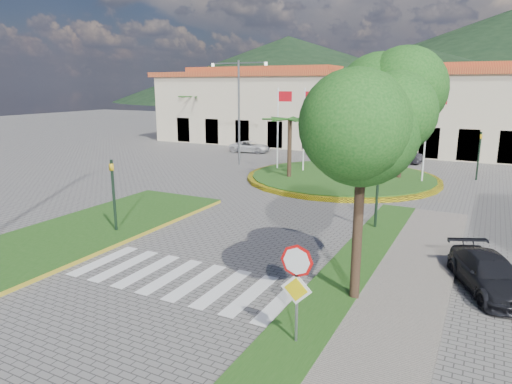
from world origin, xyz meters
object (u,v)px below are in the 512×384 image
at_px(roundabout_island, 342,177).
at_px(car_side_right, 489,274).
at_px(white_van, 250,147).
at_px(stop_sign, 297,279).
at_px(car_dark_a, 326,148).
at_px(deciduous_tree, 363,124).
at_px(car_dark_b, 399,155).

bearing_deg(roundabout_island, car_side_right, -58.06).
height_order(roundabout_island, white_van, roundabout_island).
xyz_separation_m(roundabout_island, stop_sign, (4.90, -20.04, 1.62)).
height_order(white_van, car_dark_a, car_dark_a).
xyz_separation_m(deciduous_tree, white_van, (-16.89, 25.30, -4.65)).
relative_size(car_dark_a, car_dark_b, 0.86).
distance_m(deciduous_tree, car_dark_b, 26.44).
bearing_deg(roundabout_island, stop_sign, -76.27).
bearing_deg(deciduous_tree, stop_sign, -101.18).
bearing_deg(car_dark_b, roundabout_island, 179.57).
xyz_separation_m(stop_sign, deciduous_tree, (0.60, 3.04, 3.38)).
relative_size(stop_sign, car_dark_a, 0.81).
bearing_deg(car_dark_b, stop_sign, -161.63).
height_order(roundabout_island, car_dark_b, roundabout_island).
relative_size(deciduous_tree, car_dark_b, 1.78).
xyz_separation_m(stop_sign, car_dark_b, (-2.83, 28.86, -1.16)).
xyz_separation_m(roundabout_island, deciduous_tree, (5.50, -17.00, 5.00)).
xyz_separation_m(roundabout_island, white_van, (-11.40, 8.30, 0.35)).
bearing_deg(car_dark_b, deciduous_tree, -159.66).
distance_m(white_van, car_dark_b, 13.48).
xyz_separation_m(white_van, car_dark_b, (13.47, 0.52, 0.10)).
bearing_deg(car_dark_b, car_dark_a, 90.96).
bearing_deg(car_dark_b, white_van, 104.98).
bearing_deg(deciduous_tree, car_dark_a, 110.44).
bearing_deg(car_side_right, white_van, 107.96).
height_order(car_dark_a, car_dark_b, car_dark_b).
distance_m(car_dark_b, car_side_right, 24.20).
distance_m(deciduous_tree, car_side_right, 6.35).
distance_m(deciduous_tree, white_van, 30.78).
xyz_separation_m(white_van, car_side_right, (20.37, -22.68, 0.03)).
distance_m(deciduous_tree, car_dark_a, 29.42).
xyz_separation_m(white_van, car_dark_a, (6.75, 1.92, 0.03)).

